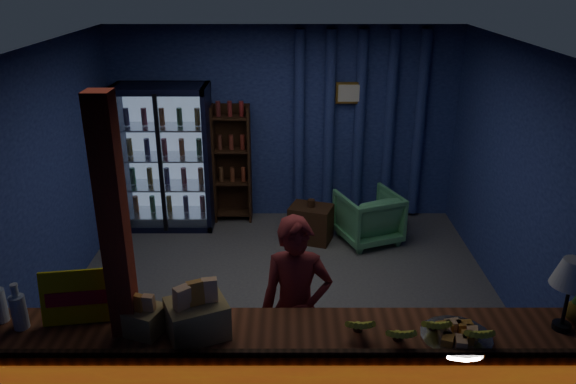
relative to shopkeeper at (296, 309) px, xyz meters
name	(u,v)px	position (x,y,z in m)	size (l,w,h in m)	color
ground	(283,298)	(-0.11, 1.37, -0.77)	(4.60, 4.60, 0.00)	#515154
room_walls	(283,157)	(-0.11, 1.37, 0.80)	(4.60, 4.60, 4.60)	navy
support_post	(122,286)	(-1.16, -0.53, 0.53)	(0.16, 0.16, 2.60)	#9C2A16
beverage_cooler	(167,157)	(-1.66, 3.29, 0.16)	(1.20, 0.62, 1.90)	black
bottle_shelf	(232,164)	(-0.81, 3.43, 0.02)	(0.50, 0.28, 1.60)	#3A2112
curtain_folds	(359,126)	(0.89, 3.51, 0.53)	(1.74, 0.14, 2.50)	navy
framed_picture	(350,93)	(0.74, 3.46, 0.98)	(0.36, 0.04, 0.28)	#B88B2E
shopkeeper	(296,309)	(0.00, 0.00, 0.00)	(0.56, 0.37, 1.54)	maroon
green_chair	(368,217)	(0.96, 2.73, -0.44)	(0.70, 0.72, 0.65)	#52A56C
side_table	(311,223)	(0.23, 2.73, -0.53)	(0.60, 0.52, 0.56)	#3A2112
yellow_sign	(77,297)	(-1.52, -0.42, 0.37)	(0.49, 0.17, 0.39)	yellow
snack_box_left	(197,316)	(-0.67, -0.57, 0.32)	(0.48, 0.44, 0.41)	tan
snack_box_centre	(142,318)	(-1.05, -0.53, 0.29)	(0.35, 0.32, 0.30)	tan
pastry_tray	(456,335)	(1.06, -0.63, 0.21)	(0.48, 0.48, 0.08)	silver
banana_bunches	(417,328)	(0.79, -0.62, 0.26)	(0.98, 0.29, 0.16)	yellow
table_lamp	(572,276)	(1.81, -0.51, 0.60)	(0.27, 0.27, 0.53)	black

